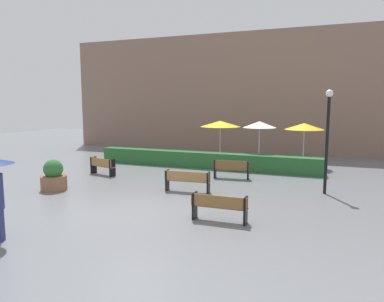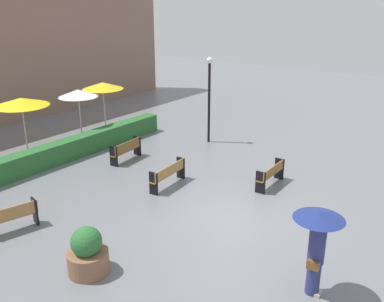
# 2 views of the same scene
# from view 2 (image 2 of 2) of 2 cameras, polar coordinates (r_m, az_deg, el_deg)

# --- Properties ---
(ground_plane) EXTENTS (60.00, 60.00, 0.00)m
(ground_plane) POSITION_cam_2_polar(r_m,az_deg,el_deg) (13.48, 5.45, -9.00)
(ground_plane) COLOR slate
(bench_mid_center) EXTENTS (1.87, 0.48, 0.85)m
(bench_mid_center) POSITION_cam_2_polar(r_m,az_deg,el_deg) (15.37, -3.21, -3.06)
(bench_mid_center) COLOR #9E7242
(bench_mid_center) RESTS_ON ground
(bench_far_left) EXTENTS (1.55, 0.72, 0.84)m
(bench_far_left) POSITION_cam_2_polar(r_m,az_deg,el_deg) (13.55, -23.35, -8.18)
(bench_far_left) COLOR #9E7242
(bench_far_left) RESTS_ON ground
(bench_near_right) EXTENTS (1.71, 0.40, 0.82)m
(bench_near_right) POSITION_cam_2_polar(r_m,az_deg,el_deg) (15.65, 10.73, -3.03)
(bench_near_right) COLOR olive
(bench_near_right) RESTS_ON ground
(bench_back_row) EXTENTS (1.72, 0.55, 0.88)m
(bench_back_row) POSITION_cam_2_polar(r_m,az_deg,el_deg) (18.02, -8.90, 0.23)
(bench_back_row) COLOR brown
(bench_back_row) RESTS_ON ground
(pedestrian_with_umbrella) EXTENTS (1.14, 1.14, 2.16)m
(pedestrian_with_umbrella) POSITION_cam_2_polar(r_m,az_deg,el_deg) (9.92, 16.66, -11.37)
(pedestrian_with_umbrella) COLOR navy
(pedestrian_with_umbrella) RESTS_ON ground
(planter_pot) EXTENTS (1.04, 1.04, 1.26)m
(planter_pot) POSITION_cam_2_polar(r_m,az_deg,el_deg) (11.05, -14.02, -13.34)
(planter_pot) COLOR brown
(planter_pot) RESTS_ON ground
(lamp_post) EXTENTS (0.28, 0.28, 4.04)m
(lamp_post) POSITION_cam_2_polar(r_m,az_deg,el_deg) (19.73, 2.36, 8.09)
(lamp_post) COLOR black
(lamp_post) RESTS_ON ground
(patio_umbrella_yellow) EXTENTS (2.38, 2.38, 2.49)m
(patio_umbrella_yellow) POSITION_cam_2_polar(r_m,az_deg,el_deg) (19.79, -22.22, 6.20)
(patio_umbrella_yellow) COLOR silver
(patio_umbrella_yellow) RESTS_ON ground
(patio_umbrella_white) EXTENTS (1.84, 1.84, 2.54)m
(patio_umbrella_white) POSITION_cam_2_polar(r_m,az_deg,el_deg) (20.55, -15.24, 7.58)
(patio_umbrella_white) COLOR silver
(patio_umbrella_white) RESTS_ON ground
(patio_umbrella_yellow_far) EXTENTS (2.14, 2.14, 2.44)m
(patio_umbrella_yellow_far) POSITION_cam_2_polar(r_m,az_deg,el_deg) (22.65, -12.05, 8.68)
(patio_umbrella_yellow_far) COLOR silver
(patio_umbrella_yellow_far) RESTS_ON ground
(hedge_strip) EXTENTS (12.43, 0.70, 0.87)m
(hedge_strip) POSITION_cam_2_polar(r_m,az_deg,el_deg) (18.34, -18.47, -0.47)
(hedge_strip) COLOR #28602D
(hedge_strip) RESTS_ON ground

